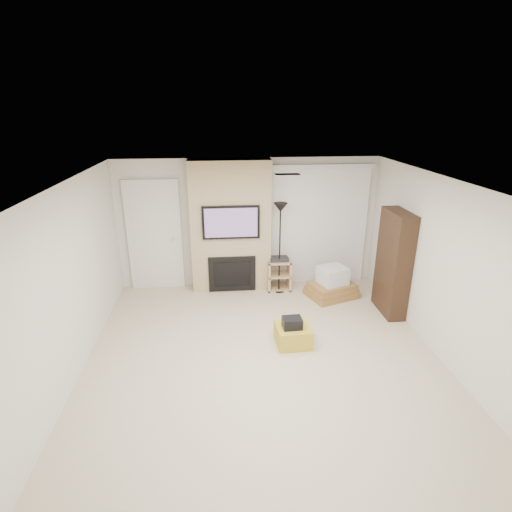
{
  "coord_description": "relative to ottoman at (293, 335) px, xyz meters",
  "views": [
    {
      "loc": [
        -0.57,
        -4.71,
        3.38
      ],
      "look_at": [
        0.0,
        1.2,
        1.15
      ],
      "focal_mm": 28.0,
      "sensor_mm": 36.0,
      "label": 1
    }
  ],
  "objects": [
    {
      "name": "fireplace_wall",
      "position": [
        -0.84,
        2.11,
        1.09
      ],
      "size": [
        1.5,
        0.47,
        2.5
      ],
      "color": "tan",
      "rests_on": "floor"
    },
    {
      "name": "ceiling",
      "position": [
        -0.49,
        -0.43,
        2.35
      ],
      "size": [
        5.0,
        5.5,
        0.0
      ],
      "primitive_type": "cube",
      "color": "white",
      "rests_on": "wall_back"
    },
    {
      "name": "bookshelf",
      "position": [
        1.85,
        0.86,
        0.75
      ],
      "size": [
        0.3,
        0.8,
        1.8
      ],
      "color": "black",
      "rests_on": "floor"
    },
    {
      "name": "wall_back",
      "position": [
        -0.49,
        2.32,
        1.1
      ],
      "size": [
        5.0,
        0.0,
        2.5
      ],
      "primitive_type": "cube",
      "rotation": [
        1.57,
        0.0,
        0.0
      ],
      "color": "silver",
      "rests_on": "ground"
    },
    {
      "name": "wall_front",
      "position": [
        -0.49,
        -3.18,
        1.1
      ],
      "size": [
        5.0,
        0.0,
        2.5
      ],
      "primitive_type": "cube",
      "rotation": [
        1.57,
        0.0,
        0.0
      ],
      "color": "silver",
      "rests_on": "ground"
    },
    {
      "name": "ottoman",
      "position": [
        0.0,
        0.0,
        0.0
      ],
      "size": [
        0.52,
        0.52,
        0.3
      ],
      "primitive_type": "cube",
      "rotation": [
        0.0,
        0.0,
        0.05
      ],
      "color": "gold",
      "rests_on": "floor"
    },
    {
      "name": "floor_lamp",
      "position": [
        0.07,
        1.86,
        1.22
      ],
      "size": [
        0.26,
        0.26,
        1.74
      ],
      "color": "black",
      "rests_on": "floor"
    },
    {
      "name": "av_stand",
      "position": [
        0.07,
        1.95,
        0.2
      ],
      "size": [
        0.45,
        0.38,
        0.66
      ],
      "color": "tan",
      "rests_on": "floor"
    },
    {
      "name": "vertical_blinds",
      "position": [
        0.91,
        2.27,
        1.12
      ],
      "size": [
        1.98,
        0.1,
        2.37
      ],
      "color": "silver",
      "rests_on": "floor"
    },
    {
      "name": "floor",
      "position": [
        -0.49,
        -0.43,
        -0.15
      ],
      "size": [
        5.0,
        5.5,
        0.0
      ],
      "primitive_type": "cube",
      "color": "beige",
      "rests_on": "ground"
    },
    {
      "name": "wall_right",
      "position": [
        2.01,
        -0.43,
        1.1
      ],
      "size": [
        0.0,
        5.5,
        2.5
      ],
      "primitive_type": "cube",
      "rotation": [
        1.57,
        0.0,
        1.57
      ],
      "color": "silver",
      "rests_on": "ground"
    },
    {
      "name": "hvac_vent",
      "position": [
        -0.09,
        0.37,
        2.35
      ],
      "size": [
        0.35,
        0.18,
        0.01
      ],
      "primitive_type": "cube",
      "color": "silver",
      "rests_on": "ceiling"
    },
    {
      "name": "box_stack",
      "position": [
        1.03,
        1.53,
        0.07
      ],
      "size": [
        1.05,
        0.92,
        0.59
      ],
      "color": "olive",
      "rests_on": "floor"
    },
    {
      "name": "entry_door",
      "position": [
        -2.29,
        2.28,
        0.9
      ],
      "size": [
        1.02,
        0.11,
        2.14
      ],
      "color": "silver",
      "rests_on": "floor"
    },
    {
      "name": "black_bag",
      "position": [
        -0.03,
        -0.04,
        0.23
      ],
      "size": [
        0.29,
        0.23,
        0.16
      ],
      "primitive_type": "cube",
      "rotation": [
        0.0,
        0.0,
        0.05
      ],
      "color": "black",
      "rests_on": "ottoman"
    },
    {
      "name": "wall_left",
      "position": [
        -2.99,
        -0.43,
        1.1
      ],
      "size": [
        0.0,
        5.5,
        2.5
      ],
      "primitive_type": "cube",
      "rotation": [
        1.57,
        0.0,
        1.57
      ],
      "color": "silver",
      "rests_on": "ground"
    }
  ]
}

